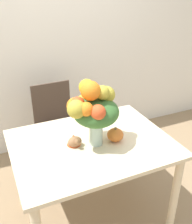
{
  "coord_description": "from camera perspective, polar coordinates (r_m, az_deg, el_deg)",
  "views": [
    {
      "loc": [
        -0.63,
        -1.48,
        1.81
      ],
      "look_at": [
        0.02,
        -0.03,
        1.01
      ],
      "focal_mm": 42.0,
      "sensor_mm": 36.0,
      "label": 1
    }
  ],
  "objects": [
    {
      "name": "flower_vase",
      "position": [
        1.77,
        -0.59,
        0.74
      ],
      "size": [
        0.38,
        0.32,
        0.49
      ],
      "color": "#B2CCBC",
      "rests_on": "dining_table"
    },
    {
      "name": "ground_plane",
      "position": [
        2.43,
        -0.79,
        -21.5
      ],
      "size": [
        12.0,
        12.0,
        0.0
      ],
      "primitive_type": "plane",
      "color": "#8E7556"
    },
    {
      "name": "dining_table",
      "position": [
        1.99,
        -0.91,
        -9.21
      ],
      "size": [
        1.15,
        0.88,
        0.75
      ],
      "color": "beige",
      "rests_on": "ground_plane"
    },
    {
      "name": "turkey_figurine",
      "position": [
        1.88,
        -4.76,
        -6.22
      ],
      "size": [
        0.1,
        0.13,
        0.08
      ],
      "color": "#936642",
      "rests_on": "dining_table"
    },
    {
      "name": "pumpkin",
      "position": [
        1.93,
        4.22,
        -4.96
      ],
      "size": [
        0.12,
        0.12,
        0.11
      ],
      "color": "orange",
      "rests_on": "dining_table"
    },
    {
      "name": "wall_back",
      "position": [
        2.88,
        -11.7,
        17.1
      ],
      "size": [
        8.0,
        0.06,
        2.7
      ],
      "color": "white",
      "rests_on": "ground_plane"
    },
    {
      "name": "dining_chair_near_window",
      "position": [
        2.72,
        -8.47,
        -3.07
      ],
      "size": [
        0.44,
        0.44,
        0.9
      ],
      "rotation": [
        0.0,
        0.0,
        0.04
      ],
      "color": "#47382D",
      "rests_on": "ground_plane"
    }
  ]
}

